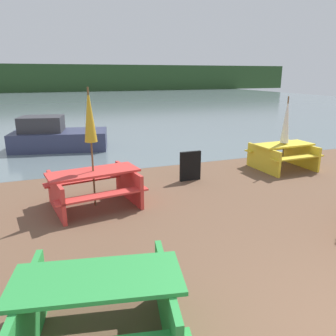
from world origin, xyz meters
TOP-DOWN VIEW (x-y plane):
  - water at (0.00, 32.41)m, footprint 60.00×50.00m
  - far_treeline at (0.00, 52.41)m, footprint 80.00×1.60m
  - picnic_table_green at (-2.62, 1.46)m, footprint 1.85×1.67m
  - picnic_table_red at (-2.13, 5.11)m, footprint 1.97×1.63m
  - picnic_table_yellow at (3.28, 6.01)m, footprint 1.67×1.43m
  - umbrella_gold at (-2.13, 5.11)m, footprint 0.25×0.25m
  - umbrella_white at (3.28, 6.01)m, footprint 0.23×0.23m
  - boat at (-2.61, 10.93)m, footprint 3.50×2.21m
  - signboard at (0.38, 5.95)m, footprint 0.55×0.08m

SIDE VIEW (x-z plane):
  - water at x=0.00m, z-range 0.00..0.00m
  - signboard at x=0.38m, z-range 0.00..0.75m
  - picnic_table_yellow at x=3.28m, z-range 0.08..0.80m
  - boat at x=-2.61m, z-range -0.15..1.03m
  - picnic_table_red at x=-2.13m, z-range 0.08..0.82m
  - picnic_table_green at x=-2.62m, z-range 0.07..0.84m
  - umbrella_white at x=3.28m, z-range 0.36..2.39m
  - umbrella_gold at x=-2.13m, z-range 0.64..3.02m
  - far_treeline at x=0.00m, z-range 0.00..4.00m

